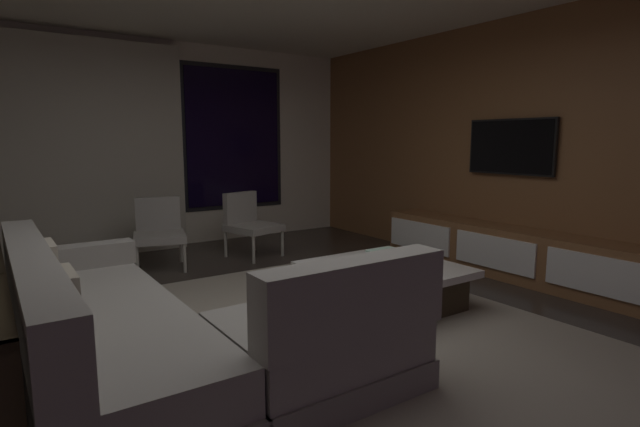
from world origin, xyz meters
TOP-DOWN VIEW (x-y plane):
  - floor at (0.00, 0.00)m, footprint 9.20×9.20m
  - back_wall_with_window at (-0.06, 3.62)m, footprint 6.60×0.30m
  - media_wall at (3.06, 0.00)m, footprint 0.12×7.80m
  - area_rug at (0.35, -0.10)m, footprint 3.20×3.80m
  - sectional_couch at (-0.91, -0.12)m, footprint 1.98×2.50m
  - coffee_table at (1.07, 0.11)m, footprint 1.16×1.16m
  - book_stack_on_coffee_table at (1.13, 0.17)m, footprint 0.30×0.20m
  - accent_chair_near_window at (0.97, 2.48)m, footprint 0.67×0.69m
  - accent_chair_by_curtain at (-0.11, 2.53)m, footprint 0.66×0.68m
  - media_console at (2.77, 0.05)m, footprint 0.46×3.10m
  - mounted_tv at (2.95, 0.25)m, footprint 0.05×1.01m

SIDE VIEW (x-z plane):
  - floor at x=0.00m, z-range 0.00..0.00m
  - area_rug at x=0.35m, z-range 0.00..0.01m
  - coffee_table at x=1.07m, z-range 0.01..0.37m
  - media_console at x=2.77m, z-range -0.01..0.51m
  - sectional_couch at x=-0.91m, z-range -0.12..0.70m
  - book_stack_on_coffee_table at x=1.13m, z-range 0.36..0.48m
  - accent_chair_near_window at x=0.97m, z-range 0.04..0.82m
  - accent_chair_by_curtain at x=-0.11m, z-range 0.04..0.82m
  - back_wall_with_window at x=-0.06m, z-range -0.01..2.69m
  - mounted_tv at x=2.95m, z-range 1.06..1.64m
  - media_wall at x=3.06m, z-range 0.00..2.70m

